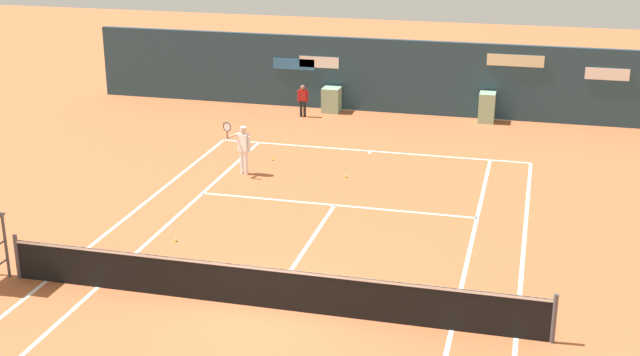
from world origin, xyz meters
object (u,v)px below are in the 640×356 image
Objects in this scene: tennis_ball_mid_court at (346,176)px; tennis_ball_near_service_line at (176,240)px; player_on_baseline at (243,146)px; tennis_ball_by_sideline at (273,159)px; ball_kid_right_post at (303,99)px.

tennis_ball_near_service_line is at bearing -117.44° from tennis_ball_mid_court.
tennis_ball_mid_court is (3.18, 0.48, -0.90)m from player_on_baseline.
tennis_ball_mid_court is 2.91m from tennis_ball_by_sideline.
tennis_ball_mid_court is (3.10, 5.97, 0.00)m from tennis_ball_near_service_line.
ball_kid_right_post reaches higher than tennis_ball_mid_court.
tennis_ball_near_service_line is 6.73m from tennis_ball_mid_court.
ball_kid_right_post reaches higher than tennis_ball_by_sideline.
tennis_ball_by_sideline is at bearing 86.78° from tennis_ball_near_service_line.
player_on_baseline is at bearing 90.79° from tennis_ball_near_service_line.
tennis_ball_by_sideline is (-2.70, 1.07, 0.00)m from tennis_ball_mid_court.
player_on_baseline is at bearing -106.94° from tennis_ball_by_sideline.
tennis_ball_near_service_line is at bearing 82.47° from ball_kid_right_post.
tennis_ball_near_service_line is (0.11, -12.59, -0.69)m from ball_kid_right_post.
player_on_baseline is 5.57m from tennis_ball_near_service_line.
player_on_baseline is 26.13× the size of tennis_ball_near_service_line.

